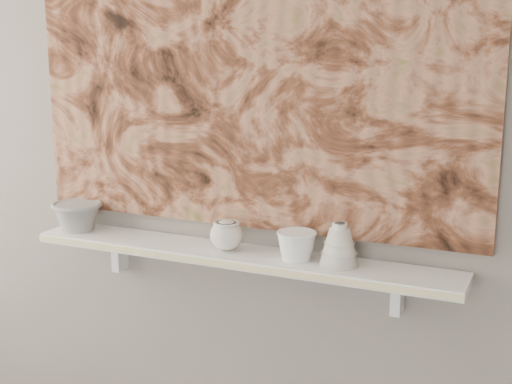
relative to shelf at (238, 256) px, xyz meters
The scene contains 11 objects.
wall_back 0.45m from the shelf, 90.00° to the left, with size 3.60×3.60×0.00m, color slate.
shelf is the anchor object (origin of this frame).
shelf_stripe 0.09m from the shelf, 90.00° to the right, with size 1.40×0.01×0.02m, color beige.
bracket_left 0.50m from the shelf, behind, with size 0.03×0.06×0.12m, color white.
bracket_right 0.50m from the shelf, ahead, with size 0.03×0.06×0.12m, color white.
painting 0.63m from the shelf, 90.00° to the left, with size 1.50×0.03×1.10m, color brown.
house_motif 0.55m from the shelf, ahead, with size 0.09×0.00×0.08m, color black.
bowl_grey 0.61m from the shelf, behind, with size 0.17×0.17×0.10m, color gray, non-canonical shape.
cup_cream 0.07m from the shelf, behind, with size 0.10×0.10×0.10m, color beige, non-canonical shape.
bell_vessel 0.34m from the shelf, ahead, with size 0.12×0.12×0.13m, color beige, non-canonical shape.
bowl_white 0.20m from the shelf, ahead, with size 0.12×0.12×0.09m, color white, non-canonical shape.
Camera 1 is at (0.91, -0.42, 1.60)m, focal length 50.00 mm.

